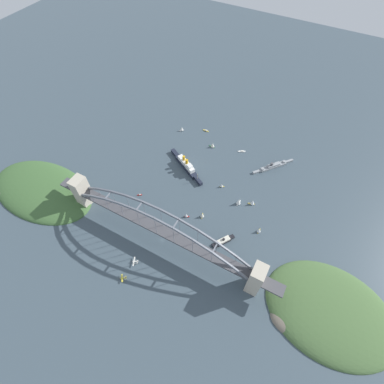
# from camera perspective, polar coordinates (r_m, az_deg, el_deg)

# --- Properties ---
(ground_plane) EXTENTS (1400.00, 1400.00, 0.00)m
(ground_plane) POSITION_cam_1_polar(r_m,az_deg,el_deg) (371.34, -6.02, -9.52)
(ground_plane) COLOR #3D4C56
(harbor_arch_bridge) EXTENTS (308.16, 19.39, 64.92)m
(harbor_arch_bridge) POSITION_cam_1_polar(r_m,az_deg,el_deg) (347.16, -6.40, -7.49)
(harbor_arch_bridge) COLOR #BCB29E
(harbor_arch_bridge) RESTS_ON ground
(headland_west_shore) EXTENTS (163.55, 96.11, 21.79)m
(headland_west_shore) POSITION_cam_1_polar(r_m,az_deg,el_deg) (464.31, -27.94, 0.19)
(headland_west_shore) COLOR #3D6033
(headland_west_shore) RESTS_ON ground
(headland_east_shore) EXTENTS (143.41, 109.72, 23.20)m
(headland_east_shore) POSITION_cam_1_polar(r_m,az_deg,el_deg) (370.68, 25.47, -20.84)
(headland_east_shore) COLOR #476638
(headland_east_shore) RESTS_ON ground
(ocean_liner) EXTENTS (74.68, 44.13, 19.66)m
(ocean_liner) POSITION_cam_1_polar(r_m,az_deg,el_deg) (433.65, -1.19, 5.38)
(ocean_liner) COLOR #1E2333
(ocean_liner) RESTS_ON ground
(naval_cruiser) EXTENTS (46.94, 56.42, 16.30)m
(naval_cruiser) POSITION_cam_1_polar(r_m,az_deg,el_deg) (453.62, 15.87, 5.01)
(naval_cruiser) COLOR gray
(naval_cruiser) RESTS_ON ground
(harbor_ferry_steamer) EXTENTS (22.06, 29.61, 7.44)m
(harbor_ferry_steamer) POSITION_cam_1_polar(r_m,az_deg,el_deg) (368.50, 6.26, -9.67)
(harbor_ferry_steamer) COLOR black
(harbor_ferry_steamer) RESTS_ON ground
(seaplane_taxiing_near_bridge) EXTENTS (8.72, 8.80, 4.74)m
(seaplane_taxiing_near_bridge) POSITION_cam_1_polar(r_m,az_deg,el_deg) (357.11, -13.63, -16.41)
(seaplane_taxiing_near_bridge) COLOR #B7B7B2
(seaplane_taxiing_near_bridge) RESTS_ON ground
(seaplane_second_in_formation) EXTENTS (8.62, 11.27, 4.75)m
(seaplane_second_in_formation) POSITION_cam_1_polar(r_m,az_deg,el_deg) (361.78, -11.37, -13.51)
(seaplane_second_in_formation) COLOR #B7B7B2
(seaplane_second_in_formation) RESTS_ON ground
(small_boat_0) EXTENTS (9.61, 6.62, 9.97)m
(small_boat_0) POSITION_cam_1_polar(r_m,az_deg,el_deg) (402.11, 12.00, -2.00)
(small_boat_0) COLOR gold
(small_boat_0) RESTS_ON ground
(small_boat_1) EXTENTS (6.50, 4.72, 2.23)m
(small_boat_1) POSITION_cam_1_polar(r_m,az_deg,el_deg) (411.98, -10.40, -0.55)
(small_boat_1) COLOR #B2231E
(small_boat_1) RESTS_ON ground
(small_boat_2) EXTENTS (4.85, 8.58, 8.49)m
(small_boat_2) POSITION_cam_1_polar(r_m,az_deg,el_deg) (381.33, 13.26, -7.46)
(small_boat_2) COLOR gold
(small_boat_2) RESTS_ON ground
(small_boat_3) EXTENTS (7.80, 7.82, 8.46)m
(small_boat_3) POSITION_cam_1_polar(r_m,az_deg,el_deg) (494.44, -2.06, 12.51)
(small_boat_3) COLOR silver
(small_boat_3) RESTS_ON ground
(small_boat_4) EXTENTS (6.01, 8.73, 9.32)m
(small_boat_4) POSITION_cam_1_polar(r_m,az_deg,el_deg) (382.62, 2.04, -4.63)
(small_boat_4) COLOR gold
(small_boat_4) RESTS_ON ground
(small_boat_5) EXTENTS (6.34, 10.85, 11.55)m
(small_boat_5) POSITION_cam_1_polar(r_m,az_deg,el_deg) (398.21, 9.31, -1.91)
(small_boat_5) COLOR silver
(small_boat_5) RESTS_ON ground
(small_boat_6) EXTENTS (10.31, 5.89, 9.17)m
(small_boat_6) POSITION_cam_1_polar(r_m,az_deg,el_deg) (466.44, 4.13, 9.34)
(small_boat_6) COLOR #2D6B3D
(small_boat_6) RESTS_ON ground
(small_boat_7) EXTENTS (6.93, 5.22, 7.88)m
(small_boat_7) POSITION_cam_1_polar(r_m,az_deg,el_deg) (383.09, -1.16, -4.67)
(small_boat_7) COLOR #B2231E
(small_boat_7) RESTS_ON ground
(small_boat_8) EXTENTS (6.60, 5.19, 7.47)m
(small_boat_8) POSITION_cam_1_polar(r_m,az_deg,el_deg) (414.16, 5.97, 1.34)
(small_boat_8) COLOR gold
(small_boat_8) RESTS_ON ground
(small_boat_9) EXTENTS (10.83, 2.78, 2.21)m
(small_boat_9) POSITION_cam_1_polar(r_m,az_deg,el_deg) (496.13, 2.81, 12.16)
(small_boat_9) COLOR gold
(small_boat_9) RESTS_ON ground
(small_boat_10) EXTENTS (11.92, 7.60, 1.87)m
(small_boat_10) POSITION_cam_1_polar(r_m,az_deg,el_deg) (467.30, 9.92, 8.01)
(small_boat_10) COLOR silver
(small_boat_10) RESTS_ON ground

